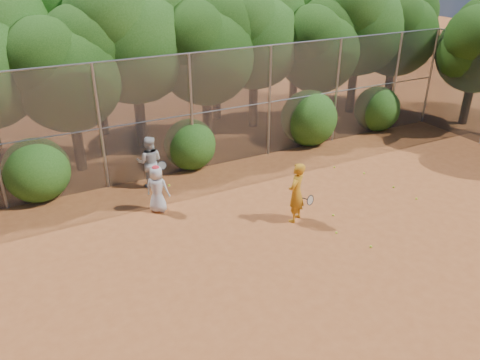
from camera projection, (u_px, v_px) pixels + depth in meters
ground at (319, 248)px, 12.05m from camera, size 80.00×80.00×0.00m
fence_back at (216, 109)px, 15.87m from camera, size 20.05×0.09×4.03m
tree_2 at (67, 66)px, 14.87m from camera, size 3.99×3.47×5.47m
tree_3 at (133, 30)px, 16.34m from camera, size 4.89×4.26×6.70m
tree_4 at (206, 45)px, 17.17m from camera, size 4.19×3.64×5.73m
tree_5 at (255, 29)px, 18.71m from camera, size 4.51×3.92×6.17m
tree_6 at (320, 43)px, 19.19m from camera, size 3.86×3.36×5.29m
tree_7 at (360, 17)px, 20.35m from camera, size 4.77×4.14×6.53m
tree_8 at (398, 26)px, 21.13m from camera, size 4.25×3.70×5.82m
tree_10 at (90, 17)px, 17.58m from camera, size 5.15×4.48×7.06m
tree_11 at (216, 23)px, 19.52m from camera, size 4.64×4.03×6.35m
tree_12 at (298, 7)px, 21.70m from camera, size 5.02×4.37×6.88m
tree_13 at (480, 43)px, 19.23m from camera, size 3.86×3.36×5.29m
bush_0 at (36, 167)px, 14.15m from camera, size 2.00×2.00×2.00m
bush_1 at (190, 142)px, 16.26m from camera, size 1.80×1.80×1.80m
bush_2 at (309, 116)px, 18.23m from camera, size 2.20×2.20×2.20m
bush_3 at (377, 107)px, 19.73m from camera, size 1.90×1.90×1.90m
player_yellow at (296, 193)px, 12.94m from camera, size 0.89×0.70×1.76m
player_teen at (157, 189)px, 13.49m from camera, size 0.82×0.80×1.45m
player_white at (150, 162)px, 14.84m from camera, size 1.03×0.94×1.71m
ball_0 at (333, 215)px, 13.49m from camera, size 0.07×0.07×0.07m
ball_1 at (334, 167)px, 16.46m from camera, size 0.07×0.07×0.07m
ball_2 at (371, 247)px, 12.07m from camera, size 0.07×0.07×0.07m
ball_3 at (394, 187)px, 15.09m from camera, size 0.07×0.07×0.07m
ball_4 at (336, 233)px, 12.66m from camera, size 0.07×0.07×0.07m
ball_5 at (364, 173)px, 16.02m from camera, size 0.07×0.07×0.07m
ball_6 at (416, 199)px, 14.39m from camera, size 0.07×0.07×0.07m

